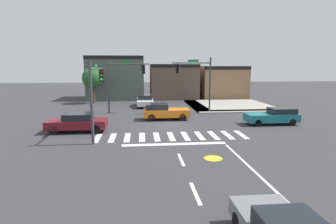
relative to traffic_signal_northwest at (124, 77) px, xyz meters
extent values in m
plane|color=#353538|center=(3.91, -5.93, -3.86)|extent=(120.00, 120.00, 0.00)
cube|color=silver|center=(-1.32, -10.43, -3.86)|extent=(0.41, 2.53, 0.01)
cube|color=silver|center=(-0.28, -10.43, -3.86)|extent=(0.41, 2.53, 0.01)
cube|color=silver|center=(0.77, -10.43, -3.86)|extent=(0.41, 2.53, 0.01)
cube|color=silver|center=(1.81, -10.43, -3.86)|extent=(0.41, 2.53, 0.01)
cube|color=silver|center=(2.86, -10.43, -3.86)|extent=(0.41, 2.53, 0.01)
cube|color=silver|center=(3.91, -10.43, -3.86)|extent=(0.41, 2.53, 0.01)
cube|color=silver|center=(4.95, -10.43, -3.86)|extent=(0.41, 2.53, 0.01)
cube|color=silver|center=(6.00, -10.43, -3.86)|extent=(0.41, 2.53, 0.01)
cube|color=silver|center=(7.04, -10.43, -3.86)|extent=(0.41, 2.53, 0.01)
cube|color=silver|center=(8.09, -10.43, -3.86)|extent=(0.41, 2.53, 0.01)
cube|color=silver|center=(9.14, -10.43, -3.86)|extent=(0.41, 2.53, 0.01)
cube|color=white|center=(3.91, -12.43, -3.86)|extent=(6.80, 0.50, 0.01)
cube|color=white|center=(3.91, -15.43, -3.86)|extent=(0.16, 2.00, 0.01)
cube|color=white|center=(3.91, -19.43, -3.86)|extent=(0.16, 2.00, 0.01)
cube|color=white|center=(7.21, -21.93, -3.86)|extent=(0.14, 18.00, 0.01)
cylinder|color=yellow|center=(5.70, -15.40, -3.86)|extent=(1.02, 1.02, 0.01)
cylinder|color=white|center=(5.47, -15.40, -3.86)|extent=(0.16, 0.16, 0.00)
cylinder|color=white|center=(5.93, -15.40, -3.86)|extent=(0.16, 0.16, 0.00)
cube|color=white|center=(5.70, -15.40, -3.86)|extent=(0.46, 0.04, 0.00)
cube|color=#9E998E|center=(12.91, -0.73, -3.79)|extent=(10.00, 1.60, 0.15)
cube|color=#9E998E|center=(8.71, 4.07, -3.79)|extent=(1.60, 10.00, 0.15)
cube|color=#9E998E|center=(12.91, 4.07, -3.79)|extent=(10.00, 10.00, 0.15)
cube|color=#4C564C|center=(-1.94, 13.50, -0.65)|extent=(8.31, 6.88, 6.42)
cube|color=black|center=(-1.94, 10.27, 2.31)|extent=(8.31, 0.50, 0.50)
cube|color=brown|center=(6.83, 13.20, -1.25)|extent=(7.13, 6.27, 5.24)
cube|color=black|center=(6.83, 10.27, 1.12)|extent=(7.13, 0.50, 0.50)
cube|color=#93704C|center=(14.59, 13.54, -1.39)|extent=(6.88, 6.94, 4.94)
cube|color=black|center=(14.59, 10.27, 0.83)|extent=(6.88, 0.50, 0.50)
cylinder|color=#383A3D|center=(-1.66, 0.00, -1.08)|extent=(0.18, 0.18, 5.56)
cylinder|color=#383A3D|center=(0.52, 0.00, 1.34)|extent=(4.36, 0.12, 0.12)
cube|color=black|center=(2.09, 0.00, 0.77)|extent=(0.32, 0.32, 0.95)
sphere|color=#470A0A|center=(1.92, 0.00, 1.06)|extent=(0.22, 0.22, 0.22)
sphere|color=#4C330C|center=(1.92, 0.00, 0.77)|extent=(0.22, 0.22, 0.22)
sphere|color=#1ED833|center=(1.92, 0.00, 0.47)|extent=(0.22, 0.22, 0.22)
cube|color=#197233|center=(0.30, 0.00, 1.56)|extent=(1.10, 0.03, 0.24)
cylinder|color=#383A3D|center=(-1.36, -11.90, -1.20)|extent=(0.18, 0.18, 5.33)
cylinder|color=#383A3D|center=(-1.36, -9.17, 0.95)|extent=(0.12, 5.46, 0.12)
cube|color=black|center=(-1.36, -6.96, 0.37)|extent=(0.32, 0.32, 0.95)
sphere|color=#470A0A|center=(-1.36, -7.13, 0.67)|extent=(0.22, 0.22, 0.22)
sphere|color=#4C330C|center=(-1.36, -7.13, 0.37)|extent=(0.22, 0.22, 0.22)
sphere|color=#1ED833|center=(-1.36, -7.13, 0.08)|extent=(0.22, 0.22, 0.22)
cube|color=#197233|center=(-1.36, -9.44, 1.17)|extent=(0.03, 1.10, 0.24)
cylinder|color=#383A3D|center=(9.11, -0.87, -0.93)|extent=(0.18, 0.18, 5.88)
cylinder|color=#383A3D|center=(7.07, -0.87, 1.45)|extent=(4.08, 0.12, 0.12)
cube|color=black|center=(5.61, -0.87, 0.87)|extent=(0.32, 0.32, 0.95)
sphere|color=#470A0A|center=(5.78, -0.87, 1.17)|extent=(0.22, 0.22, 0.22)
sphere|color=#4C330C|center=(5.78, -0.87, 0.87)|extent=(0.22, 0.22, 0.22)
sphere|color=#1ED833|center=(5.78, -0.87, 0.58)|extent=(0.22, 0.22, 0.22)
cube|color=#197233|center=(7.27, -0.87, 1.67)|extent=(1.10, 0.03, 0.24)
cube|color=white|center=(2.27, 4.50, -3.28)|extent=(1.94, 4.76, 0.59)
cube|color=black|center=(2.27, 4.66, -2.71)|extent=(1.71, 2.36, 0.55)
cylinder|color=black|center=(3.13, 2.89, -3.54)|extent=(0.22, 0.65, 0.65)
cylinder|color=black|center=(1.41, 2.89, -3.54)|extent=(0.22, 0.65, 0.65)
cylinder|color=black|center=(3.13, 6.12, -3.54)|extent=(0.22, 0.65, 0.65)
cylinder|color=black|center=(1.41, 6.12, -3.54)|extent=(0.22, 0.65, 0.65)
cube|color=orange|center=(4.15, -4.15, -3.21)|extent=(4.23, 1.88, 0.68)
cube|color=black|center=(3.24, -4.15, -2.61)|extent=(2.02, 1.65, 0.53)
cylinder|color=black|center=(5.58, -3.32, -3.52)|extent=(0.69, 0.22, 0.69)
cylinder|color=black|center=(5.58, -4.98, -3.52)|extent=(0.69, 0.22, 0.69)
cylinder|color=black|center=(2.71, -3.32, -3.52)|extent=(0.69, 0.22, 0.69)
cylinder|color=black|center=(2.71, -4.98, -3.52)|extent=(0.69, 0.22, 0.69)
cube|color=#196B70|center=(12.99, -7.21, -3.26)|extent=(4.43, 1.72, 0.67)
cube|color=black|center=(13.92, -7.21, -2.68)|extent=(2.10, 1.51, 0.48)
cylinder|color=black|center=(11.48, -7.95, -3.56)|extent=(0.61, 0.22, 0.61)
cylinder|color=black|center=(11.48, -6.46, -3.56)|extent=(0.61, 0.22, 0.61)
cylinder|color=black|center=(14.49, -7.95, -3.56)|extent=(0.61, 0.22, 0.61)
cylinder|color=black|center=(14.49, -6.46, -3.56)|extent=(0.61, 0.22, 0.61)
cylinder|color=black|center=(4.71, -22.17, -3.54)|extent=(0.22, 0.65, 0.65)
cylinder|color=black|center=(6.23, -22.17, -3.54)|extent=(0.22, 0.65, 0.65)
cube|color=maroon|center=(-3.14, -8.35, -3.24)|extent=(4.46, 1.89, 0.62)
cube|color=black|center=(-3.01, -8.35, -2.67)|extent=(2.13, 1.66, 0.51)
cylinder|color=black|center=(-4.66, -9.18, -3.51)|extent=(0.70, 0.22, 0.70)
cylinder|color=black|center=(-4.66, -7.51, -3.51)|extent=(0.70, 0.22, 0.70)
cylinder|color=black|center=(-1.63, -9.18, -3.51)|extent=(0.70, 0.22, 0.70)
cylinder|color=black|center=(-1.63, -7.51, -3.51)|extent=(0.70, 0.22, 0.70)
cylinder|color=#4C3823|center=(-4.59, 8.07, -2.46)|extent=(0.36, 0.36, 2.80)
sphere|color=#235628|center=(-4.59, 8.07, -0.46)|extent=(2.79, 2.79, 2.79)
camera|label=1|loc=(1.81, -29.63, 1.21)|focal=29.45mm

